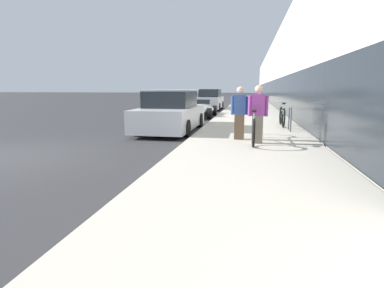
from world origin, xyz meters
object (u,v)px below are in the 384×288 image
Objects in this scene: tandem_bicycle at (253,127)px; person_bystander at (240,113)px; cruiser_bike_nearest at (282,116)px; person_rider at (258,114)px; vintage_roadster_curbside at (198,110)px; parked_sedan_curbside at (171,113)px; bike_rack_hoop at (290,116)px; parked_sedan_far at (210,100)px.

person_bystander reaches higher than tandem_bicycle.
person_bystander reaches higher than cruiser_bike_nearest.
tandem_bicycle is 1.46× the size of cruiser_bike_nearest.
cruiser_bike_nearest is (1.06, 4.09, -0.39)m from person_rider.
vintage_roadster_curbside is (-2.65, 8.25, -0.49)m from person_bystander.
person_rider reaches higher than parked_sedan_curbside.
parked_sedan_curbside reaches higher than bike_rack_hoop.
bike_rack_hoop reaches higher than vintage_roadster_curbside.
parked_sedan_far reaches higher than cruiser_bike_nearest.
parked_sedan_far is at bearing 102.32° from person_rider.
bike_rack_hoop is at bearing 62.04° from tandem_bicycle.
tandem_bicycle is at bearing -70.20° from vintage_roadster_curbside.
person_rider is 0.87× the size of cruiser_bike_nearest.
bike_rack_hoop is 0.19× the size of parked_sedan_curbside.
bike_rack_hoop is 7.45m from vintage_roadster_curbside.
parked_sedan_curbside reaches higher than cruiser_bike_nearest.
person_bystander is at bearing 131.89° from person_rider.
vintage_roadster_curbside is at bearing 109.71° from person_rider.
tandem_bicycle is at bearing -39.18° from parked_sedan_curbside.
cruiser_bike_nearest is (-0.13, 1.33, -0.12)m from bike_rack_hoop.
cruiser_bike_nearest is 11.41m from parked_sedan_far.
person_bystander is at bearing -127.59° from bike_rack_hoop.
person_bystander is at bearing -72.18° from vintage_roadster_curbside.
person_rider is 4.25m from cruiser_bike_nearest.
person_bystander reaches higher than bike_rack_hoop.
vintage_roadster_curbside is (-3.16, 8.81, -0.51)m from person_rider.
cruiser_bike_nearest is at bearing -68.04° from parked_sedan_far.
tandem_bicycle is 9.01m from vintage_roadster_curbside.
cruiser_bike_nearest is 6.33m from vintage_roadster_curbside.
parked_sedan_curbside is (-3.06, 2.49, 0.16)m from tandem_bicycle.
person_bystander is 0.36× the size of vintage_roadster_curbside.
tandem_bicycle is at bearing -107.19° from cruiser_bike_nearest.
person_bystander reaches higher than vintage_roadster_curbside.
person_rider is 1.02× the size of person_bystander.
parked_sedan_far reaches higher than bike_rack_hoop.
cruiser_bike_nearest is (1.16, 3.76, 0.00)m from tandem_bicycle.
tandem_bicycle is 0.52m from person_rider.
person_bystander is 0.34× the size of parked_sedan_curbside.
bike_rack_hoop is (1.29, 2.43, 0.12)m from tandem_bicycle.
tandem_bicycle is at bearing -30.02° from person_bystander.
vintage_roadster_curbside is (-4.35, 6.05, -0.24)m from bike_rack_hoop.
parked_sedan_curbside reaches higher than parked_sedan_far.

